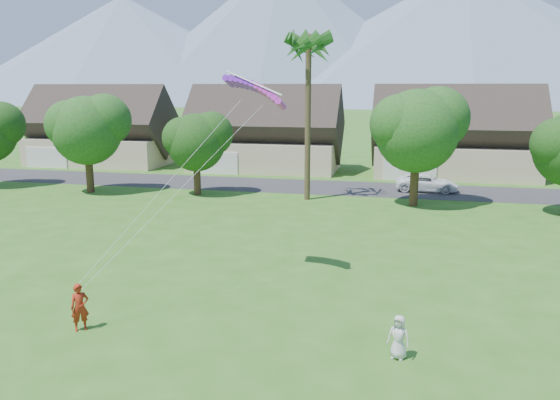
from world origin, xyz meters
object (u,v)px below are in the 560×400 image
(kite_flyer, at_px, (80,307))
(watcher, at_px, (399,337))
(parafoil_kite, at_px, (257,87))
(parked_car, at_px, (427,183))

(kite_flyer, relative_size, watcher, 1.19)
(watcher, distance_m, parafoil_kite, 11.91)
(kite_flyer, height_order, parked_car, kite_flyer)
(kite_flyer, distance_m, parked_car, 32.86)
(parafoil_kite, bearing_deg, watcher, -36.97)
(watcher, relative_size, parked_car, 0.29)
(watcher, height_order, parked_car, watcher)
(watcher, bearing_deg, parked_car, 102.72)
(kite_flyer, bearing_deg, watcher, -37.48)
(parked_car, distance_m, parafoil_kite, 26.03)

